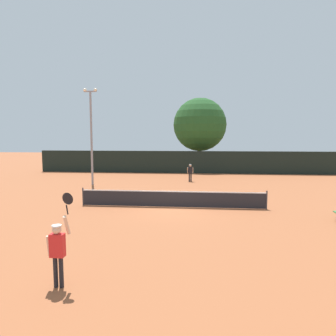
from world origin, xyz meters
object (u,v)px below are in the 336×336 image
at_px(large_tree, 200,125).
at_px(parked_car_mid, 203,162).
at_px(tennis_ball, 187,197).
at_px(light_pole, 91,130).
at_px(player_serving, 58,246).
at_px(player_receiving, 190,171).
at_px(parked_car_near, 169,161).

bearing_deg(large_tree, parked_car_mid, 74.92).
relative_size(tennis_ball, light_pole, 0.01).
relative_size(tennis_ball, large_tree, 0.01).
height_order(player_serving, tennis_ball, player_serving).
bearing_deg(player_receiving, parked_car_mid, -96.69).
bearing_deg(parked_car_near, player_serving, -91.56).
xyz_separation_m(player_receiving, parked_car_near, (-3.25, 13.35, -0.18)).
distance_m(player_receiving, large_tree, 11.43).
height_order(player_serving, large_tree, large_tree).
bearing_deg(player_receiving, light_pole, 17.54).
bearing_deg(player_receiving, large_tree, -95.19).
height_order(tennis_ball, parked_car_mid, parked_car_mid).
height_order(large_tree, parked_car_near, large_tree).
distance_m(light_pole, large_tree, 16.05).
height_order(player_receiving, parked_car_mid, parked_car_mid).
height_order(parked_car_near, parked_car_mid, same).
distance_m(player_serving, light_pole, 18.47).
bearing_deg(tennis_ball, player_serving, -103.63).
height_order(player_serving, parked_car_mid, player_serving).
bearing_deg(light_pole, player_receiving, 17.54).
bearing_deg(tennis_ball, light_pole, 150.39).
xyz_separation_m(player_serving, large_tree, (4.08, 30.40, 4.47)).
distance_m(light_pole, parked_car_mid, 18.21).
bearing_deg(parked_car_near, light_pole, -109.48).
bearing_deg(light_pole, tennis_ball, -29.61).
bearing_deg(parked_car_mid, player_receiving, -102.38).
bearing_deg(large_tree, parked_car_near, 144.75).
bearing_deg(large_tree, player_serving, -97.65).
height_order(player_serving, light_pole, light_pole).
height_order(tennis_ball, parked_car_near, parked_car_near).
bearing_deg(large_tree, player_receiving, -95.19).
distance_m(player_serving, tennis_ball, 13.07).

